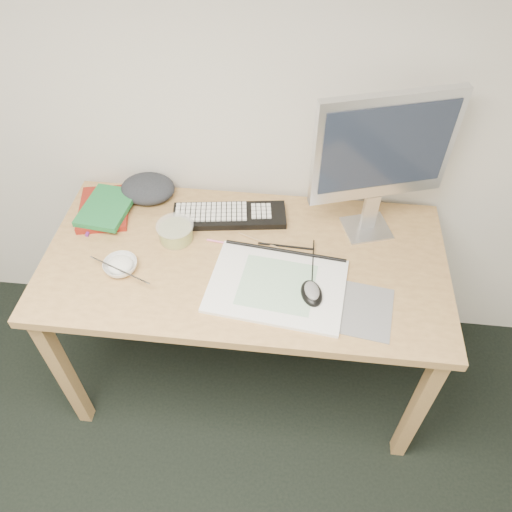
# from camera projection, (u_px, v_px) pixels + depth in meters

# --- Properties ---
(desk) EXTENTS (1.40, 0.70, 0.75)m
(desk) POSITION_uv_depth(u_px,v_px,m) (245.00, 273.00, 1.79)
(desk) COLOR tan
(desk) RESTS_ON ground
(mousepad) EXTENTS (0.27, 0.25, 0.00)m
(mousepad) POSITION_uv_depth(u_px,v_px,m) (354.00, 308.00, 1.58)
(mousepad) COLOR gray
(mousepad) RESTS_ON desk
(sketchpad) EXTENTS (0.47, 0.36, 0.01)m
(sketchpad) POSITION_uv_depth(u_px,v_px,m) (277.00, 286.00, 1.64)
(sketchpad) COLOR white
(sketchpad) RESTS_ON desk
(keyboard) EXTENTS (0.43, 0.19, 0.02)m
(keyboard) POSITION_uv_depth(u_px,v_px,m) (229.00, 216.00, 1.86)
(keyboard) COLOR black
(keyboard) RESTS_ON desk
(monitor) EXTENTS (0.45, 0.19, 0.54)m
(monitor) POSITION_uv_depth(u_px,v_px,m) (383.00, 152.00, 1.58)
(monitor) COLOR silver
(monitor) RESTS_ON desk
(mouse) EXTENTS (0.09, 0.12, 0.04)m
(mouse) POSITION_uv_depth(u_px,v_px,m) (312.00, 291.00, 1.59)
(mouse) COLOR black
(mouse) RESTS_ON sketchpad
(rice_bowl) EXTENTS (0.14, 0.14, 0.04)m
(rice_bowl) POSITION_uv_depth(u_px,v_px,m) (121.00, 266.00, 1.68)
(rice_bowl) COLOR white
(rice_bowl) RESTS_ON desk
(chopsticks) EXTENTS (0.22, 0.11, 0.02)m
(chopsticks) POSITION_uv_depth(u_px,v_px,m) (120.00, 270.00, 1.64)
(chopsticks) COLOR #B3B3B5
(chopsticks) RESTS_ON rice_bowl
(fruit_tub) EXTENTS (0.17, 0.17, 0.06)m
(fruit_tub) POSITION_uv_depth(u_px,v_px,m) (176.00, 232.00, 1.78)
(fruit_tub) COLOR #DEBB4E
(fruit_tub) RESTS_ON desk
(book_red) EXTENTS (0.23, 0.28, 0.02)m
(book_red) POSITION_uv_depth(u_px,v_px,m) (104.00, 209.00, 1.89)
(book_red) COLOR maroon
(book_red) RESTS_ON desk
(book_green) EXTENTS (0.19, 0.24, 0.02)m
(book_green) POSITION_uv_depth(u_px,v_px,m) (107.00, 207.00, 1.86)
(book_green) COLOR #1C7138
(book_green) RESTS_ON book_red
(cloth_lump) EXTENTS (0.18, 0.15, 0.07)m
(cloth_lump) POSITION_uv_depth(u_px,v_px,m) (148.00, 189.00, 1.93)
(cloth_lump) COLOR #212428
(cloth_lump) RESTS_ON desk
(pencil_pink) EXTENTS (0.18, 0.03, 0.01)m
(pencil_pink) POSITION_uv_depth(u_px,v_px,m) (231.00, 244.00, 1.77)
(pencil_pink) COLOR pink
(pencil_pink) RESTS_ON desk
(pencil_tan) EXTENTS (0.15, 0.07, 0.01)m
(pencil_tan) POSITION_uv_depth(u_px,v_px,m) (259.00, 240.00, 1.79)
(pencil_tan) COLOR tan
(pencil_tan) RESTS_ON desk
(pencil_black) EXTENTS (0.20, 0.02, 0.01)m
(pencil_black) POSITION_uv_depth(u_px,v_px,m) (286.00, 246.00, 1.77)
(pencil_black) COLOR black
(pencil_black) RESTS_ON desk
(marker_blue) EXTENTS (0.06, 0.11, 0.01)m
(marker_blue) POSITION_uv_depth(u_px,v_px,m) (101.00, 221.00, 1.85)
(marker_blue) COLOR #1C349A
(marker_blue) RESTS_ON desk
(marker_orange) EXTENTS (0.01, 0.13, 0.01)m
(marker_orange) POSITION_uv_depth(u_px,v_px,m) (115.00, 220.00, 1.86)
(marker_orange) COLOR orange
(marker_orange) RESTS_ON desk
(marker_purple) EXTENTS (0.02, 0.14, 0.01)m
(marker_purple) POSITION_uv_depth(u_px,v_px,m) (92.00, 222.00, 1.85)
(marker_purple) COLOR #642380
(marker_purple) RESTS_ON desk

